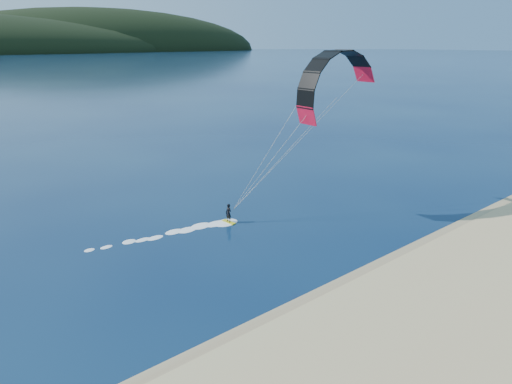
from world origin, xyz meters
The scene contains 3 objects.
ground centered at (0.00, 0.00, 0.00)m, with size 1800.00×1800.00×0.00m, color #07183A.
wet_sand centered at (0.00, 4.50, 0.05)m, with size 220.00×2.50×0.10m.
kitesurfer_near centered at (11.24, 13.80, 9.00)m, with size 22.81×6.00×13.26m.
Camera 1 is at (-13.36, -8.51, 13.32)m, focal length 29.49 mm.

